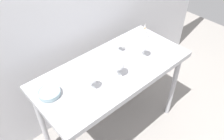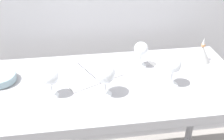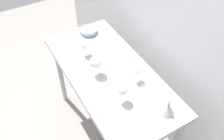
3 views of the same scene
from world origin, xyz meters
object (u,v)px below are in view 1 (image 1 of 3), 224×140
object	(u,v)px
wine_glass_near_right	(144,46)
tasting_bowl	(49,93)
wine_glass_near_left	(91,79)
wine_glass_near_center	(118,65)
wine_glass_far_right	(118,42)
open_notebook	(96,67)
decanter_funnel	(144,32)
tasting_sheet_upper	(129,45)

from	to	relation	value
wine_glass_near_right	tasting_bowl	distance (m)	0.89
wine_glass_near_left	wine_glass_near_center	bearing A→B (deg)	-6.05
wine_glass_far_right	open_notebook	bearing A→B (deg)	-173.00
wine_glass_near_center	wine_glass_far_right	bearing A→B (deg)	46.54
tasting_bowl	wine_glass_near_center	bearing A→B (deg)	-19.54
wine_glass_near_right	open_notebook	xyz separation A→B (m)	(-0.41, 0.17, -0.11)
wine_glass_near_center	wine_glass_far_right	world-z (taller)	wine_glass_near_center
decanter_funnel	tasting_bowl	bearing A→B (deg)	-176.70
tasting_sheet_upper	open_notebook	bearing A→B (deg)	166.84
open_notebook	tasting_bowl	distance (m)	0.46
wine_glass_near_center	wine_glass_far_right	xyz separation A→B (m)	(0.23, 0.24, -0.02)
wine_glass_near_left	tasting_bowl	world-z (taller)	wine_glass_near_left
wine_glass_near_right	wine_glass_near_left	world-z (taller)	wine_glass_near_right
wine_glass_near_left	tasting_bowl	distance (m)	0.33
wine_glass_near_right	wine_glass_near_left	size ratio (longest dim) A/B	1.06
wine_glass_near_left	open_notebook	world-z (taller)	wine_glass_near_left
wine_glass_near_right	open_notebook	bearing A→B (deg)	157.58
wine_glass_near_left	tasting_bowl	size ratio (longest dim) A/B	0.89
wine_glass_near_right	tasting_sheet_upper	bearing A→B (deg)	79.64
wine_glass_near_right	tasting_bowl	size ratio (longest dim) A/B	0.94
tasting_bowl	wine_glass_near_right	bearing A→B (deg)	-9.87
wine_glass_near_right	open_notebook	world-z (taller)	wine_glass_near_right
tasting_sheet_upper	tasting_bowl	size ratio (longest dim) A/B	1.26
wine_glass_near_right	decanter_funnel	xyz separation A→B (m)	(0.26, 0.22, -0.06)
wine_glass_near_right	decanter_funnel	distance (m)	0.34
wine_glass_near_center	tasting_sheet_upper	world-z (taller)	wine_glass_near_center
open_notebook	tasting_bowl	bearing A→B (deg)	156.08
open_notebook	decanter_funnel	xyz separation A→B (m)	(0.67, 0.05, 0.05)
decanter_funnel	wine_glass_far_right	bearing A→B (deg)	-178.45
wine_glass_near_center	open_notebook	world-z (taller)	wine_glass_near_center
wine_glass_near_left	wine_glass_near_right	bearing A→B (deg)	0.88
wine_glass_near_right	tasting_sheet_upper	world-z (taller)	wine_glass_near_right
wine_glass_near_right	wine_glass_near_center	distance (m)	0.35
wine_glass_far_right	wine_glass_near_center	bearing A→B (deg)	-133.46
wine_glass_far_right	tasting_bowl	distance (m)	0.77
tasting_bowl	decanter_funnel	distance (m)	1.13
tasting_sheet_upper	wine_glass_near_right	bearing A→B (deg)	-119.53
tasting_sheet_upper	wine_glass_near_center	bearing A→B (deg)	-165.64
wine_glass_near_left	tasting_sheet_upper	world-z (taller)	wine_glass_near_left
wine_glass_near_right	tasting_sheet_upper	distance (m)	0.25
tasting_sheet_upper	decanter_funnel	xyz separation A→B (m)	(0.22, -0.00, 0.05)
wine_glass_near_left	wine_glass_far_right	xyz separation A→B (m)	(0.49, 0.22, -0.00)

